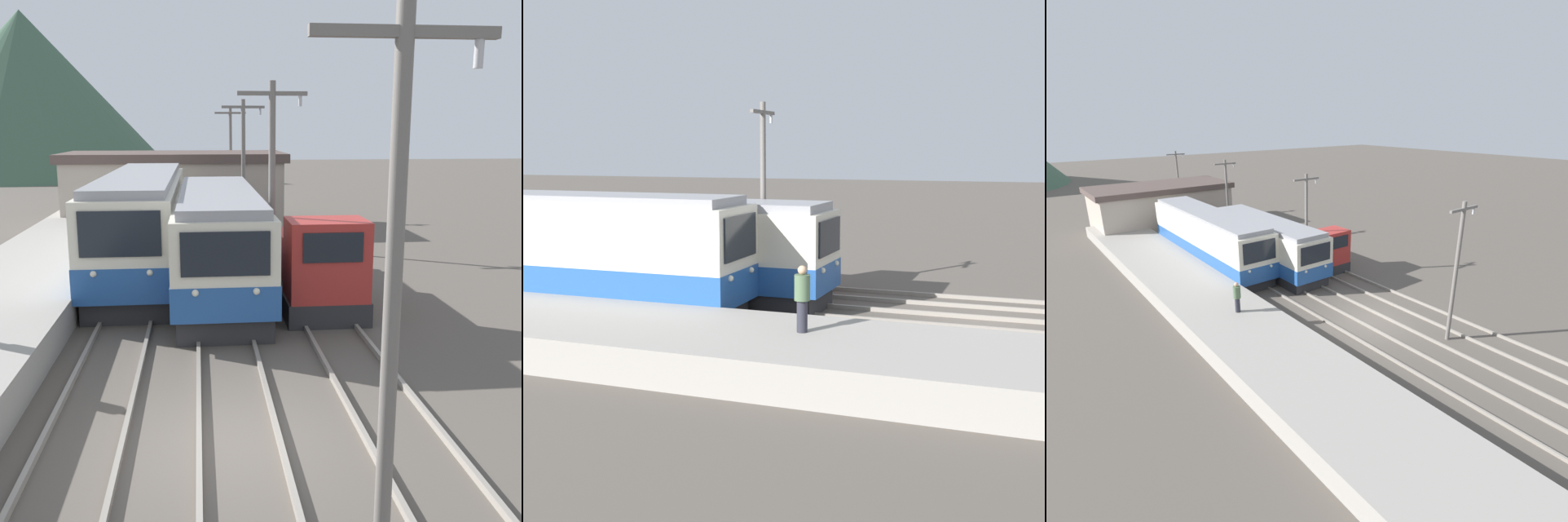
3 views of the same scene
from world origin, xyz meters
TOP-DOWN VIEW (x-y plane):
  - ground_plane at (0.00, 0.00)m, footprint 200.00×200.00m
  - track_left at (-2.60, 0.00)m, footprint 1.54×60.00m
  - track_center at (0.20, 0.00)m, footprint 1.54×60.00m
  - track_right at (3.20, 0.00)m, footprint 1.54×60.00m
  - commuter_train_left at (-2.60, 13.79)m, footprint 2.84×14.29m
  - commuter_train_center at (0.20, 10.54)m, footprint 2.84×11.58m
  - shunting_locomotive at (3.20, 8.46)m, footprint 2.40×5.44m
  - catenary_mast_near at (1.71, -3.63)m, footprint 2.00×0.20m
  - catenary_mast_mid at (1.71, 7.68)m, footprint 2.00×0.20m
  - catenary_mast_far at (1.71, 18.98)m, footprint 2.00×0.20m
  - catenary_mast_distant at (1.71, 30.28)m, footprint 2.00×0.20m
  - station_building at (-1.78, 26.00)m, footprint 12.60×6.30m
  - mountain_backdrop at (-21.07, 68.74)m, footprint 35.72×35.72m

SIDE VIEW (x-z plane):
  - ground_plane at x=0.00m, z-range 0.00..0.00m
  - track_left at x=-2.60m, z-range 0.00..0.14m
  - track_center at x=0.20m, z-range 0.00..0.14m
  - track_right at x=3.20m, z-range 0.00..0.14m
  - shunting_locomotive at x=3.20m, z-range -0.29..2.71m
  - commuter_train_center at x=0.20m, z-range -0.12..3.42m
  - commuter_train_left at x=-2.60m, z-range -0.15..3.73m
  - station_building at x=-1.78m, z-range 0.02..4.21m
  - catenary_mast_near at x=1.71m, z-range 0.32..7.18m
  - catenary_mast_mid at x=1.71m, z-range 0.32..7.18m
  - catenary_mast_far at x=1.71m, z-range 0.32..7.18m
  - catenary_mast_distant at x=1.71m, z-range 0.32..7.18m
  - mountain_backdrop at x=-21.07m, z-range 0.00..19.20m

